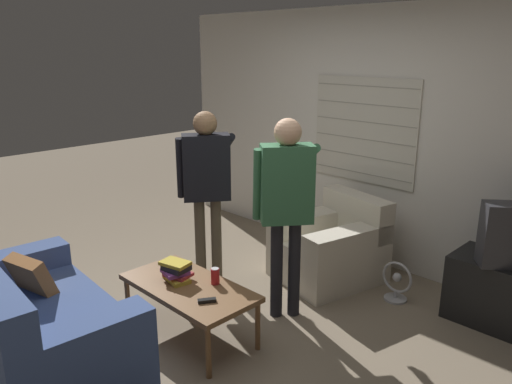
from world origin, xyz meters
name	(u,v)px	position (x,y,z in m)	size (l,w,h in m)	color
ground_plane	(219,327)	(0.00, 0.00, 0.00)	(16.00, 16.00, 0.00)	#7F705B
wall_back	(369,138)	(0.00, 2.03, 1.28)	(5.20, 0.08, 2.55)	silver
couch_blue	(34,323)	(-0.57, -1.20, 0.31)	(1.71, 1.00, 0.83)	#384C7F
armchair_beige	(332,247)	(0.08, 1.38, 0.31)	(0.98, 1.05, 0.79)	beige
coffee_table	(189,290)	(-0.08, -0.22, 0.39)	(1.09, 0.55, 0.43)	brown
person_left_standing	(207,175)	(-0.75, 0.53, 1.02)	(0.54, 0.78, 1.61)	#4C4233
person_right_standing	(286,195)	(0.22, 0.53, 1.04)	(0.53, 0.77, 1.65)	black
book_stack	(176,271)	(-0.21, -0.24, 0.50)	(0.26, 0.22, 0.15)	gold
soda_can	(215,276)	(0.05, -0.07, 0.49)	(0.07, 0.07, 0.13)	red
spare_remote	(207,301)	(0.22, -0.29, 0.44)	(0.10, 0.13, 0.02)	black
floor_fan	(397,283)	(0.76, 1.41, 0.16)	(0.29, 0.20, 0.36)	#A8A8AD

